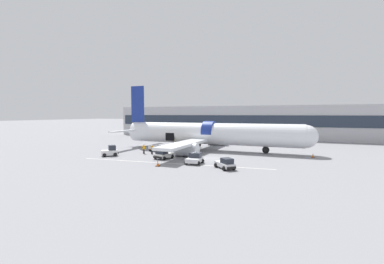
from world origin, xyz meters
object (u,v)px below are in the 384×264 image
ground_crew_driver (170,149)px  ground_crew_marshal (152,149)px  baggage_tug_spare (195,159)px  baggage_tug_lead (110,152)px  baggage_tug_mid (163,155)px  baggage_cart_loading (159,149)px  ground_crew_supervisor (172,148)px  ground_crew_helper (176,146)px  ground_crew_loader_a (144,149)px  airplane (207,134)px  ground_crew_loader_b (179,148)px  baggage_tug_rear (225,164)px

ground_crew_driver → ground_crew_marshal: bearing=-174.3°
baggage_tug_spare → baggage_tug_lead: bearing=177.0°
baggage_tug_mid → baggage_cart_loading: bearing=124.9°
baggage_tug_spare → ground_crew_supervisor: (-6.70, 6.77, 0.31)m
baggage_tug_mid → ground_crew_driver: bearing=100.3°
ground_crew_driver → ground_crew_helper: ground_crew_helper is taller
ground_crew_helper → baggage_tug_mid: bearing=-77.3°
baggage_tug_spare → baggage_cart_loading: bearing=141.8°
ground_crew_supervisor → baggage_cart_loading: bearing=164.1°
baggage_tug_mid → ground_crew_supervisor: ground_crew_supervisor is taller
baggage_tug_mid → ground_crew_loader_a: (-5.24, 3.05, 0.20)m
airplane → ground_crew_marshal: size_ratio=22.85×
baggage_tug_lead → baggage_tug_mid: (8.75, 0.86, -0.06)m
ground_crew_loader_b → ground_crew_supervisor: 1.48m
airplane → baggage_tug_mid: bearing=-104.7°
baggage_tug_rear → ground_crew_loader_b: size_ratio=1.78×
ground_crew_loader_b → ground_crew_marshal: ground_crew_loader_b is taller
baggage_tug_lead → ground_crew_helper: 10.88m
baggage_tug_lead → baggage_tug_mid: size_ratio=0.86×
baggage_cart_loading → ground_crew_loader_a: bearing=-109.2°
baggage_tug_mid → baggage_tug_rear: (9.98, -3.18, -0.04)m
baggage_tug_rear → baggage_tug_spare: (-4.49, 1.58, 0.03)m
baggage_cart_loading → ground_crew_marshal: size_ratio=2.78×
airplane → ground_crew_helper: bearing=-142.9°
baggage_tug_spare → ground_crew_loader_b: ground_crew_loader_b is taller
baggage_tug_mid → ground_crew_loader_b: (0.20, 4.75, 0.30)m
airplane → baggage_cart_loading: bearing=-145.9°
baggage_tug_rear → ground_crew_driver: 12.45m
ground_crew_loader_a → ground_crew_supervisor: (4.03, 2.12, 0.10)m
airplane → baggage_tug_rear: (7.14, -13.97, -2.29)m
baggage_tug_rear → ground_crew_supervisor: bearing=143.3°
ground_crew_supervisor → ground_crew_marshal: ground_crew_supervisor is taller
ground_crew_supervisor → ground_crew_helper: ground_crew_helper is taller
baggage_tug_spare → ground_crew_supervisor: ground_crew_supervisor is taller
baggage_cart_loading → ground_crew_loader_a: 3.16m
ground_crew_driver → baggage_tug_spare: bearing=-39.1°
baggage_tug_mid → ground_crew_helper: (-1.66, 7.39, 0.33)m
baggage_tug_rear → ground_crew_loader_a: ground_crew_loader_a is taller
ground_crew_loader_a → ground_crew_loader_b: bearing=17.3°
ground_crew_loader_b → ground_crew_driver: (-0.81, -1.39, 0.01)m
baggage_tug_spare → ground_crew_marshal: ground_crew_marshal is taller
ground_crew_driver → ground_crew_helper: (-1.05, 4.03, 0.03)m
ground_crew_helper → baggage_tug_spare: bearing=-51.5°
baggage_tug_rear → baggage_tug_spare: size_ratio=1.17×
ground_crew_helper → ground_crew_driver: bearing=-75.4°
ground_crew_loader_a → baggage_cart_loading: bearing=70.8°
baggage_tug_rear → baggage_cart_loading: (-14.19, 9.20, -0.08)m
ground_crew_marshal → baggage_cart_loading: bearing=99.3°
baggage_tug_lead → baggage_tug_rear: bearing=-7.0°
baggage_tug_lead → ground_crew_loader_a: 5.26m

